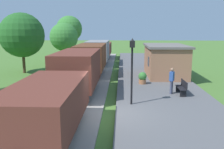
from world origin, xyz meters
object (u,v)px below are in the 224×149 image
(person_waiting, at_px, (172,80))
(lamp_post_near, at_px, (132,59))
(freight_train, at_px, (91,60))
(bench_down_platform, at_px, (156,62))
(bench_near_hut, at_px, (182,87))
(tree_field_left, at_px, (64,37))
(potted_planter, at_px, (142,78))
(tree_trackside_far, at_px, (22,35))
(tree_field_distant, at_px, (69,29))
(station_hut, at_px, (165,60))

(person_waiting, height_order, lamp_post_near, lamp_post_near)
(freight_train, xyz_separation_m, bench_down_platform, (6.82, 4.76, -0.86))
(freight_train, relative_size, lamp_post_near, 8.81)
(bench_near_hut, height_order, tree_field_left, tree_field_left)
(freight_train, xyz_separation_m, person_waiting, (6.16, -6.75, -0.40))
(potted_planter, bearing_deg, tree_trackside_far, 154.60)
(lamp_post_near, xyz_separation_m, tree_field_distant, (-8.98, 25.44, 1.59))
(bench_down_platform, relative_size, tree_field_distant, 0.23)
(bench_down_platform, relative_size, tree_field_left, 0.29)
(freight_train, height_order, tree_field_distant, tree_field_distant)
(station_hut, height_order, bench_near_hut, station_hut)
(station_hut, distance_m, potted_planter, 4.22)
(person_waiting, xyz_separation_m, lamp_post_near, (-2.69, -2.34, 1.62))
(freight_train, relative_size, tree_field_distant, 5.05)
(station_hut, distance_m, bench_down_platform, 5.42)
(person_waiting, distance_m, potted_planter, 3.24)
(lamp_post_near, bearing_deg, bench_down_platform, 76.37)
(tree_trackside_far, height_order, tree_field_distant, tree_field_distant)
(person_waiting, bearing_deg, lamp_post_near, 69.09)
(freight_train, relative_size, station_hut, 5.62)
(tree_field_left, bearing_deg, station_hut, -39.30)
(tree_trackside_far, bearing_deg, tree_field_left, 71.44)
(freight_train, bearing_deg, person_waiting, -47.65)
(station_hut, relative_size, tree_field_left, 1.12)
(station_hut, height_order, bench_down_platform, station_hut)
(freight_train, distance_m, potted_planter, 6.09)
(tree_field_distant, bearing_deg, bench_near_hut, -62.04)
(tree_field_left, bearing_deg, lamp_post_near, -65.74)
(bench_near_hut, height_order, person_waiting, person_waiting)
(tree_field_left, bearing_deg, tree_trackside_far, -108.56)
(person_waiting, distance_m, lamp_post_near, 3.92)
(bench_down_platform, height_order, potted_planter, potted_planter)
(person_waiting, height_order, tree_field_left, tree_field_left)
(station_hut, xyz_separation_m, tree_field_left, (-11.36, 9.30, 1.72))
(potted_planter, bearing_deg, station_hut, 56.11)
(bench_down_platform, distance_m, lamp_post_near, 14.40)
(lamp_post_near, xyz_separation_m, tree_field_left, (-8.03, 17.81, 0.57))
(bench_near_hut, bearing_deg, tree_trackside_far, 148.83)
(station_hut, relative_size, potted_planter, 6.33)
(station_hut, xyz_separation_m, person_waiting, (-0.64, -6.17, -0.47))
(freight_train, bearing_deg, tree_field_distant, 108.66)
(station_hut, bearing_deg, lamp_post_near, -111.43)
(potted_planter, height_order, tree_field_left, tree_field_left)
(station_hut, relative_size, bench_down_platform, 3.87)
(bench_near_hut, relative_size, tree_field_distant, 0.23)
(person_waiting, relative_size, tree_field_distant, 0.26)
(freight_train, relative_size, person_waiting, 19.06)
(station_hut, relative_size, tree_field_distant, 0.90)
(tree_field_left, relative_size, tree_field_distant, 0.80)
(potted_planter, height_order, lamp_post_near, lamp_post_near)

